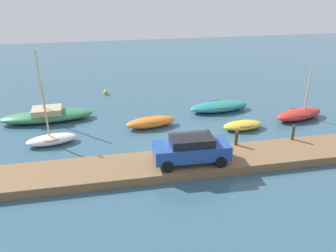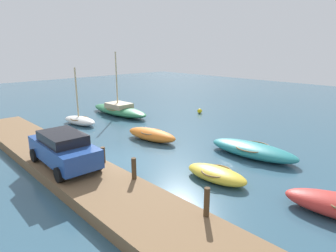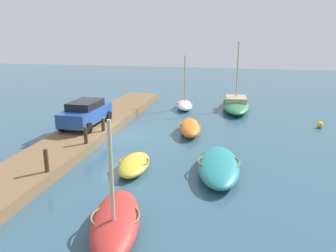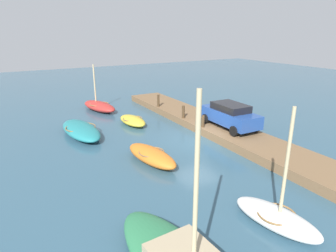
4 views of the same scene
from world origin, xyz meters
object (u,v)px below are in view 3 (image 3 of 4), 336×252
rowboat_orange (190,127)px  rowboat_red (116,221)px  mooring_post_west (103,125)px  dinghy_yellow (134,164)px  mooring_post_mid_west (86,135)px  rowboat_white (185,105)px  motorboat_teal (219,166)px  sailboat_green (236,104)px  mooring_post_mid_east (46,161)px  parked_car (86,113)px  marker_buoy (320,125)px

rowboat_orange → rowboat_red: 11.66m
mooring_post_west → dinghy_yellow: bearing=37.0°
rowboat_orange → mooring_post_mid_west: size_ratio=4.24×
rowboat_orange → rowboat_white: (-6.93, -1.47, -0.02)m
motorboat_teal → sailboat_green: (-13.75, 0.53, 0.09)m
rowboat_orange → sailboat_green: size_ratio=0.56×
mooring_post_west → rowboat_orange: bearing=114.4°
dinghy_yellow → mooring_post_mid_west: size_ratio=3.36×
sailboat_green → dinghy_yellow: size_ratio=2.26×
sailboat_green → mooring_post_mid_east: 18.01m
rowboat_orange → rowboat_white: rowboat_white is taller
sailboat_green → rowboat_white: sailboat_green is taller
rowboat_white → mooring_post_mid_west: rowboat_white is taller
motorboat_teal → mooring_post_west: mooring_post_west is taller
rowboat_orange → mooring_post_mid_east: bearing=-39.3°
dinghy_yellow → mooring_post_mid_east: bearing=-62.0°
motorboat_teal → parked_car: 9.91m
motorboat_teal → rowboat_white: bearing=-168.9°
motorboat_teal → mooring_post_mid_west: (-1.38, -7.15, 0.60)m
rowboat_red → dinghy_yellow: bearing=176.7°
mooring_post_west → parked_car: bearing=-121.1°
rowboat_orange → rowboat_red: size_ratio=0.87×
sailboat_green → dinghy_yellow: sailboat_green is taller
rowboat_orange → mooring_post_mid_east: (8.59, -4.96, 0.63)m
motorboat_teal → marker_buoy: 11.05m
sailboat_green → marker_buoy: (4.62, 5.68, -0.25)m
dinghy_yellow → mooring_post_mid_east: 3.90m
motorboat_teal → rowboat_red: size_ratio=1.14×
motorboat_teal → mooring_post_mid_east: bearing=-75.2°
motorboat_teal → parked_car: bearing=-123.2°
rowboat_orange → marker_buoy: bearing=100.7°
mooring_post_west → marker_buoy: bearing=111.7°
dinghy_yellow → marker_buoy: size_ratio=7.22×
rowboat_white → rowboat_red: 18.58m
sailboat_green → mooring_post_mid_east: size_ratio=6.91×
rowboat_white → mooring_post_mid_east: bearing=-23.1°
dinghy_yellow → marker_buoy: 13.96m
rowboat_red → mooring_post_west: size_ratio=5.75×
rowboat_orange → motorboat_teal: rowboat_orange is taller
mooring_post_mid_east → rowboat_orange: bearing=150.0°
rowboat_red → parked_car: (-10.29, -5.70, 0.95)m
motorboat_teal → rowboat_white: 13.51m
mooring_post_mid_east → sailboat_green: bearing=154.7°
dinghy_yellow → marker_buoy: (-9.61, 10.13, -0.10)m
mooring_post_west → sailboat_green: bearing=142.3°
motorboat_teal → mooring_post_mid_east: 7.61m
mooring_post_mid_east → parked_car: size_ratio=0.23×
rowboat_red → parked_car: 11.80m
sailboat_green → mooring_post_mid_west: sailboat_green is taller
mooring_post_mid_east → marker_buoy: mooring_post_mid_east is taller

